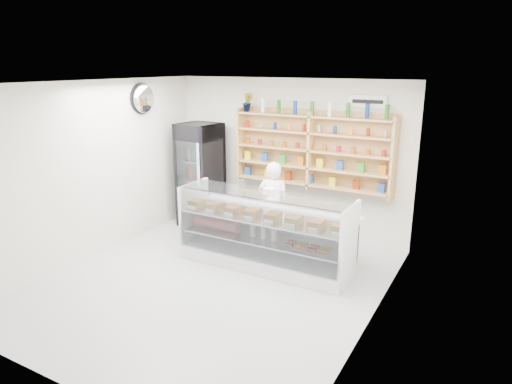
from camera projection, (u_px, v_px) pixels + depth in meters
The scene contains 8 objects.
room at pixel (210, 189), 6.16m from camera, with size 5.00×5.00×5.00m.
display_counter at pixel (265, 245), 7.04m from camera, with size 2.71×0.81×1.18m.
shop_worker at pixel (273, 205), 7.62m from camera, with size 0.55×0.36×1.50m, color white.
drinks_cooler at pixel (200, 175), 8.69m from camera, with size 0.75×0.74×1.97m.
wall_shelving at pixel (311, 150), 7.85m from camera, with size 2.84×0.28×1.33m.
potted_plant at pixel (248, 102), 8.22m from camera, with size 0.19×0.15×0.34m, color #1E6626.
security_mirror at pixel (144, 99), 7.90m from camera, with size 0.15×0.50×0.50m, color silver.
wall_sign at pixel (368, 102), 7.30m from camera, with size 0.62×0.03×0.20m, color white.
Camera 1 is at (3.43, -4.89, 3.04)m, focal length 32.00 mm.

